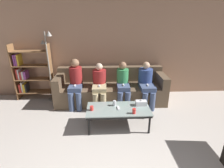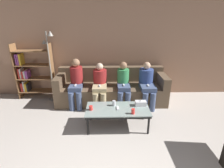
{
  "view_description": "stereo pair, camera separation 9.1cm",
  "coord_description": "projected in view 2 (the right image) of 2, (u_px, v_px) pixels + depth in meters",
  "views": [
    {
      "loc": [
        -0.18,
        -1.01,
        2.1
      ],
      "look_at": [
        0.0,
        2.58,
        0.71
      ],
      "focal_mm": 28.0,
      "sensor_mm": 36.0,
      "label": 1
    },
    {
      "loc": [
        -0.08,
        -1.02,
        2.1
      ],
      "look_at": [
        0.0,
        2.58,
        0.71
      ],
      "focal_mm": 28.0,
      "sensor_mm": 36.0,
      "label": 2
    }
  ],
  "objects": [
    {
      "name": "tissue_box",
      "position": [
        141.0,
        103.0,
        3.53
      ],
      "size": [
        0.22,
        0.12,
        0.13
      ],
      "color": "white",
      "rests_on": "coffee_table"
    },
    {
      "name": "seated_person_mid_left",
      "position": [
        100.0,
        84.0,
        4.26
      ],
      "size": [
        0.33,
        0.7,
        1.05
      ],
      "color": "tan",
      "rests_on": "ground_plane"
    },
    {
      "name": "bookshelf",
      "position": [
        30.0,
        73.0,
        4.66
      ],
      "size": [
        0.95,
        0.32,
        1.47
      ],
      "color": "brown",
      "rests_on": "ground_plane"
    },
    {
      "name": "game_remote",
      "position": [
        118.0,
        108.0,
        3.43
      ],
      "size": [
        0.04,
        0.15,
        0.02
      ],
      "color": "white",
      "rests_on": "coffee_table"
    },
    {
      "name": "cup_far_center",
      "position": [
        133.0,
        111.0,
        3.23
      ],
      "size": [
        0.06,
        0.06,
        0.1
      ],
      "color": "red",
      "rests_on": "coffee_table"
    },
    {
      "name": "standing_lamp",
      "position": [
        50.0,
        59.0,
        4.4
      ],
      "size": [
        0.31,
        0.26,
        1.79
      ],
      "color": "gray",
      "rests_on": "ground_plane"
    },
    {
      "name": "wall_back",
      "position": [
        111.0,
        48.0,
        4.7
      ],
      "size": [
        12.0,
        0.06,
        2.6
      ],
      "color": "#9E755B",
      "rests_on": "ground_plane"
    },
    {
      "name": "cup_near_right",
      "position": [
        91.0,
        108.0,
        3.36
      ],
      "size": [
        0.07,
        0.07,
        0.09
      ],
      "color": "red",
      "rests_on": "coffee_table"
    },
    {
      "name": "couch",
      "position": [
        111.0,
        89.0,
        4.58
      ],
      "size": [
        2.77,
        0.87,
        0.86
      ],
      "color": "brown",
      "rests_on": "ground_plane"
    },
    {
      "name": "seated_person_mid_right",
      "position": [
        123.0,
        83.0,
        4.28
      ],
      "size": [
        0.31,
        0.63,
        1.08
      ],
      "color": "#47567A",
      "rests_on": "ground_plane"
    },
    {
      "name": "seated_person_left_end",
      "position": [
        76.0,
        81.0,
        4.26
      ],
      "size": [
        0.31,
        0.62,
        1.16
      ],
      "color": "#47567A",
      "rests_on": "ground_plane"
    },
    {
      "name": "coffee_table",
      "position": [
        118.0,
        110.0,
        3.45
      ],
      "size": [
        1.24,
        0.61,
        0.41
      ],
      "color": "#8C9E99",
      "rests_on": "ground_plane"
    },
    {
      "name": "cup_near_left",
      "position": [
        114.0,
        103.0,
        3.53
      ],
      "size": [
        0.07,
        0.07,
        0.11
      ],
      "color": "silver",
      "rests_on": "coffee_table"
    },
    {
      "name": "seated_person_right_end",
      "position": [
        147.0,
        83.0,
        4.29
      ],
      "size": [
        0.35,
        0.72,
        1.07
      ],
      "color": "#47567A",
      "rests_on": "ground_plane"
    }
  ]
}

